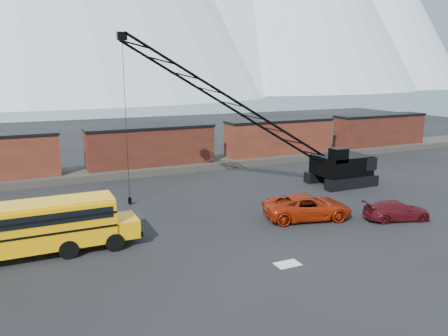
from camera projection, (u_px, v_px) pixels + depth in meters
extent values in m
plane|color=black|center=(246.00, 241.00, 27.58)|extent=(160.00, 160.00, 0.00)
cube|color=white|center=(36.00, 70.00, 326.68)|extent=(800.00, 80.00, 24.00)
cube|color=#403B34|center=(152.00, 168.00, 47.03)|extent=(120.00, 5.00, 0.70)
cube|color=black|center=(32.00, 172.00, 42.07)|extent=(2.20, 2.40, 0.60)
cube|color=#4E1E16|center=(151.00, 146.00, 46.52)|extent=(13.50, 2.90, 4.00)
cube|color=black|center=(150.00, 127.00, 46.08)|extent=(13.70, 3.10, 0.25)
cube|color=black|center=(112.00, 165.00, 45.17)|extent=(2.20, 2.40, 0.60)
cube|color=black|center=(188.00, 159.00, 48.60)|extent=(2.20, 2.40, 0.60)
cube|color=#431B13|center=(279.00, 137.00, 53.06)|extent=(13.50, 2.90, 4.00)
cube|color=black|center=(280.00, 120.00, 52.62)|extent=(13.70, 3.10, 0.25)
cube|color=black|center=(249.00, 154.00, 51.71)|extent=(2.20, 2.40, 0.60)
cube|color=black|center=(307.00, 149.00, 55.14)|extent=(2.20, 2.40, 0.60)
cube|color=#4E1E16|center=(380.00, 130.00, 59.59)|extent=(13.50, 2.90, 4.00)
cube|color=black|center=(381.00, 115.00, 59.15)|extent=(13.70, 3.10, 0.25)
cube|color=black|center=(355.00, 145.00, 58.24)|extent=(2.20, 2.40, 0.60)
cube|color=black|center=(401.00, 140.00, 61.67)|extent=(2.20, 2.40, 0.60)
cube|color=silver|center=(287.00, 264.00, 24.24)|extent=(1.40, 0.90, 0.02)
cube|color=#EA9B04|center=(24.00, 228.00, 24.73)|extent=(10.00, 2.50, 2.50)
cube|color=#EA9B04|center=(124.00, 225.00, 27.16)|extent=(1.60, 2.30, 1.10)
cube|color=#EA9B04|center=(22.00, 206.00, 24.45)|extent=(10.00, 2.30, 0.18)
cube|color=black|center=(23.00, 223.00, 23.46)|extent=(9.60, 0.05, 0.65)
cube|color=black|center=(23.00, 210.00, 25.69)|extent=(9.60, 0.05, 0.65)
cube|color=black|center=(137.00, 228.00, 27.57)|extent=(0.15, 2.45, 0.35)
cylinder|color=black|center=(69.00, 249.00, 24.87)|extent=(1.10, 0.35, 1.10)
cylinder|color=black|center=(65.00, 236.00, 26.91)|extent=(1.10, 0.35, 1.10)
cylinder|color=black|center=(115.00, 242.00, 25.93)|extent=(1.10, 0.35, 1.10)
cylinder|color=black|center=(108.00, 230.00, 27.98)|extent=(1.10, 0.35, 1.10)
imported|color=#921E07|center=(307.00, 207.00, 31.62)|extent=(6.88, 4.35, 1.77)
imported|color=#460C12|center=(397.00, 210.00, 31.43)|extent=(5.11, 3.18, 1.38)
cube|color=black|center=(352.00, 183.00, 40.12)|extent=(5.50, 1.00, 1.00)
cube|color=black|center=(330.00, 175.00, 42.96)|extent=(5.50, 1.00, 1.00)
cube|color=black|center=(341.00, 165.00, 41.24)|extent=(4.80, 3.60, 1.80)
cube|color=black|center=(358.00, 161.00, 42.02)|extent=(1.20, 3.80, 1.20)
cube|color=black|center=(338.00, 155.00, 39.35)|extent=(1.40, 1.20, 1.30)
cube|color=black|center=(342.00, 156.00, 38.86)|extent=(1.20, 0.06, 0.90)
cube|color=black|center=(122.00, 36.00, 32.34)|extent=(0.70, 0.50, 0.60)
cylinder|color=black|center=(126.00, 124.00, 33.74)|extent=(0.04, 0.04, 12.76)
cube|color=black|center=(130.00, 200.00, 35.06)|extent=(0.25, 0.25, 0.50)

